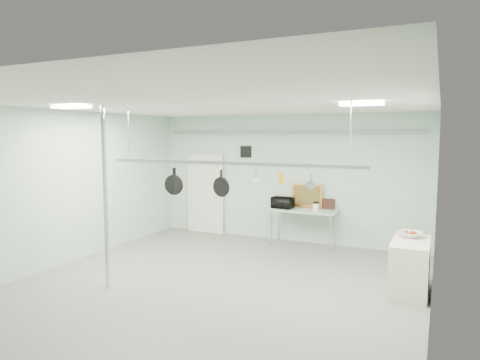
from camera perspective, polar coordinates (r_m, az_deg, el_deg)
The scene contains 25 objects.
floor at distance 7.66m, azimuth -4.23°, elevation -14.48°, with size 8.00×8.00×0.00m, color gray.
ceiling at distance 7.20m, azimuth -4.43°, elevation 10.06°, with size 7.00×8.00×0.02m, color silver.
back_wall at distance 10.88m, azimuth 6.09°, elevation 0.26°, with size 7.00×0.02×3.20m, color #A4C5B5.
right_wall at distance 6.33m, azimuth 24.40°, elevation -4.33°, with size 0.02×8.00×3.20m, color #A4C5B5.
door at distance 11.86m, azimuth -4.59°, elevation -1.94°, with size 1.10×0.10×2.20m, color silver.
wall_vent at distance 11.23m, azimuth 0.77°, elevation 3.79°, with size 0.30×0.04×0.30m, color black.
conduit_pipe at distance 10.75m, azimuth 6.00°, elevation 6.33°, with size 0.07×0.07×6.60m, color gray.
chrome_pole at distance 7.78m, azimuth -17.52°, elevation -2.25°, with size 0.08×0.08×3.20m, color silver.
prep_table at distance 10.44m, azimuth 8.46°, elevation -4.27°, with size 1.60×0.70×0.91m.
side_cabinet at distance 7.97m, azimuth 21.72°, elevation -10.67°, with size 0.60×1.20×0.90m, color silver.
pot_rack at distance 7.36m, azimuth -1.86°, elevation 2.50°, with size 4.80×0.06×1.00m.
light_panel_left at distance 7.93m, azimuth -21.56°, elevation 9.06°, with size 0.65×0.30×0.05m, color white.
light_panel_right at distance 6.96m, azimuth 15.91°, elevation 9.75°, with size 0.65×0.30×0.05m, color white.
microwave at distance 10.51m, azimuth 5.72°, elevation -3.00°, with size 0.50×0.34×0.28m, color black.
coffee_canister at distance 10.21m, azimuth 10.08°, elevation -3.59°, with size 0.13×0.13×0.18m, color white.
painting_large at distance 10.67m, azimuth 8.89°, elevation -2.08°, with size 0.78×0.05×0.58m, color orange.
painting_small at distance 10.56m, azimuth 11.71°, elevation -3.13°, with size 0.30×0.04×0.25m, color black.
fruit_bowl at distance 8.11m, azimuth 21.71°, elevation -6.74°, with size 0.41×0.41×0.10m, color silver.
skillet_left at distance 7.93m, azimuth -8.66°, elevation -0.18°, with size 0.36×0.06×0.50m, color black, non-canonical shape.
skillet_mid at distance 7.95m, azimuth -8.82°, elevation -0.20°, with size 0.37×0.06×0.51m, color black, non-canonical shape.
skillet_right at distance 7.44m, azimuth -2.53°, elevation -0.47°, with size 0.35×0.06×0.49m, color black, non-canonical shape.
whisk at distance 7.15m, azimuth 2.14°, elevation -0.06°, with size 0.17×0.17×0.32m, color #BCBDC1, non-canonical shape.
grater at distance 6.99m, azimuth 5.51°, elevation 0.23°, with size 0.09×0.02×0.21m, color yellow, non-canonical shape.
saucepan at distance 6.84m, azimuth 9.43°, elevation -0.12°, with size 0.14×0.08×0.25m, color #ABABAF, non-canonical shape.
fruit_cluster at distance 8.10m, azimuth 21.72°, elevation -6.46°, with size 0.24×0.24×0.09m, color #B31E10, non-canonical shape.
Camera 1 is at (3.55, -6.24, 2.67)m, focal length 32.00 mm.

